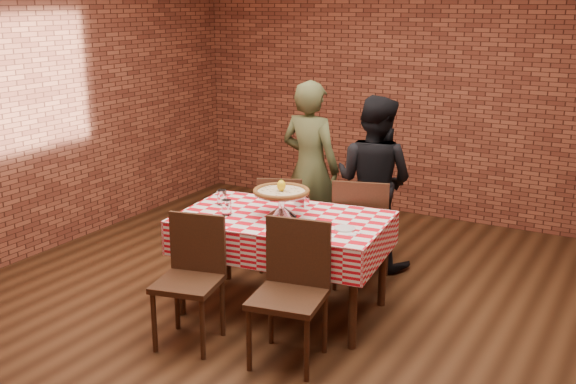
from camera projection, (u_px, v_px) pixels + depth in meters
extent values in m
plane|color=black|center=(290.00, 320.00, 5.18)|extent=(6.00, 6.00, 0.00)
plane|color=brown|center=(429.00, 84.00, 7.30)|extent=(5.50, 0.00, 5.50)
cube|color=#3F2213|center=(283.00, 264.00, 5.25)|extent=(1.61, 1.08, 0.75)
cylinder|color=beige|center=(281.00, 192.00, 5.09)|extent=(0.42, 0.42, 0.03)
ellipsoid|color=yellow|center=(281.00, 186.00, 5.07)|extent=(0.07, 0.07, 0.08)
cylinder|color=white|center=(227.00, 207.00, 5.16)|extent=(0.08, 0.08, 0.12)
cylinder|color=white|center=(222.00, 197.00, 5.42)|extent=(0.08, 0.08, 0.12)
cylinder|color=white|center=(344.00, 228.00, 4.85)|extent=(0.17, 0.17, 0.01)
cube|color=white|center=(352.00, 235.00, 4.73)|extent=(0.05, 0.04, 0.00)
cube|color=white|center=(357.00, 233.00, 4.77)|extent=(0.05, 0.04, 0.00)
cube|color=silver|center=(302.00, 198.00, 5.37)|extent=(0.10, 0.08, 0.13)
imported|color=#484D2B|center=(310.00, 168.00, 6.38)|extent=(0.62, 0.44, 1.62)
imported|color=black|center=(374.00, 182.00, 6.08)|extent=(0.80, 0.65, 1.53)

